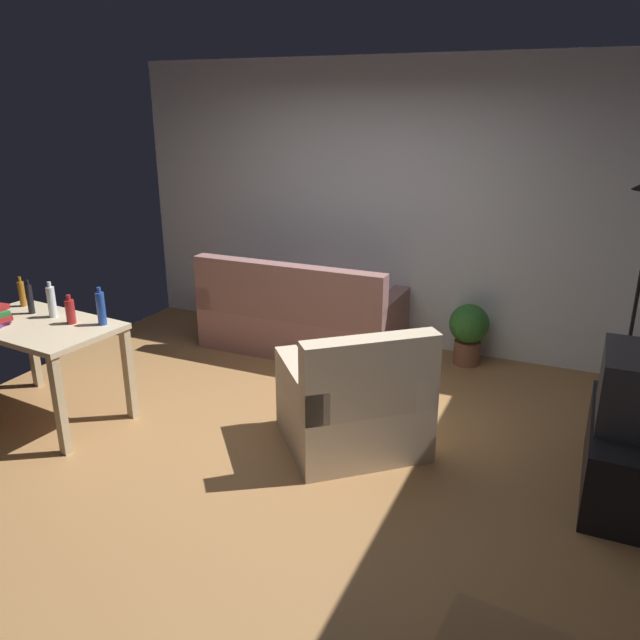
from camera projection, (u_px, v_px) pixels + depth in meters
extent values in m
cube|color=#9E7042|center=(280.00, 437.00, 4.55)|extent=(5.20, 4.40, 0.02)
cube|color=silver|center=(383.00, 206.00, 5.99)|extent=(5.20, 0.10, 2.70)
cube|color=#996B66|center=(303.00, 328.00, 6.13)|extent=(1.89, 0.84, 0.40)
cube|color=#8C625D|center=(287.00, 292.00, 5.68)|extent=(1.89, 0.16, 0.52)
cube|color=#926661|center=(388.00, 309.00, 5.69)|extent=(0.16, 0.84, 0.22)
cube|color=#926661|center=(226.00, 288.00, 6.36)|extent=(0.16, 0.84, 0.22)
cube|color=black|center=(624.00, 456.00, 3.84)|extent=(0.44, 1.10, 0.48)
cube|color=#2D2D33|center=(637.00, 388.00, 3.69)|extent=(0.40, 0.60, 0.44)
cylinder|color=black|center=(618.00, 406.00, 4.96)|extent=(0.26, 0.26, 0.03)
cylinder|color=black|center=(636.00, 304.00, 4.67)|extent=(0.03, 0.03, 1.68)
cube|color=#C6B28E|center=(37.00, 326.00, 4.60)|extent=(1.27, 0.82, 0.04)
cube|color=tan|center=(60.00, 406.00, 4.20)|extent=(0.07, 0.07, 0.72)
cube|color=tan|center=(33.00, 346.00, 5.24)|extent=(0.07, 0.07, 0.72)
cube|color=tan|center=(129.00, 374.00, 4.71)|extent=(0.07, 0.07, 0.72)
cylinder|color=brown|center=(467.00, 352.00, 5.78)|extent=(0.24, 0.24, 0.22)
sphere|color=#2D6B28|center=(469.00, 324.00, 5.68)|extent=(0.36, 0.36, 0.36)
cube|color=beige|center=(351.00, 417.00, 4.40)|extent=(1.23, 1.22, 0.40)
cube|color=#C0AD91|center=(370.00, 376.00, 3.95)|extent=(0.79, 0.71, 0.52)
cube|color=#C8B597|center=(402.00, 370.00, 4.40)|extent=(0.67, 0.74, 0.22)
cube|color=#C8B597|center=(300.00, 383.00, 4.20)|extent=(0.67, 0.74, 0.22)
cylinder|color=#9E6019|center=(22.00, 294.00, 4.95)|extent=(0.05, 0.05, 0.20)
cylinder|color=#9E6019|center=(20.00, 279.00, 4.91)|extent=(0.02, 0.02, 0.04)
cylinder|color=black|center=(30.00, 299.00, 4.77)|extent=(0.05, 0.05, 0.22)
cylinder|color=black|center=(27.00, 283.00, 4.73)|extent=(0.02, 0.02, 0.04)
cylinder|color=silver|center=(52.00, 302.00, 4.69)|extent=(0.06, 0.06, 0.23)
cylinder|color=silver|center=(49.00, 284.00, 4.64)|extent=(0.03, 0.03, 0.04)
cylinder|color=#AD2323|center=(70.00, 312.00, 4.56)|extent=(0.07, 0.07, 0.18)
cylinder|color=#AD2323|center=(68.00, 298.00, 4.52)|extent=(0.03, 0.03, 0.04)
cylinder|color=#2347A3|center=(101.00, 309.00, 4.53)|extent=(0.06, 0.06, 0.24)
cylinder|color=#2347A3|center=(99.00, 290.00, 4.48)|extent=(0.03, 0.03, 0.04)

